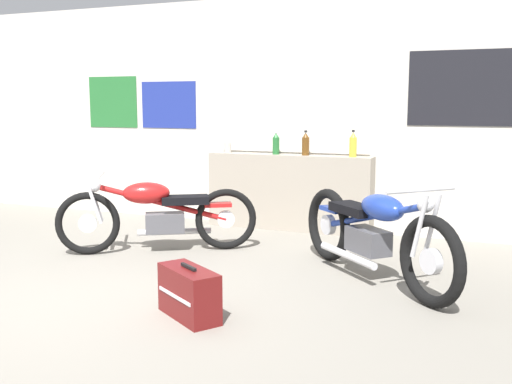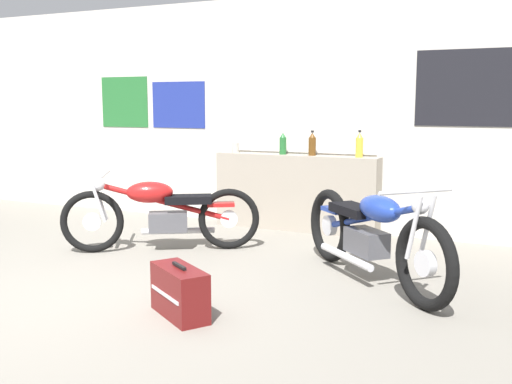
# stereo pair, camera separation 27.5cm
# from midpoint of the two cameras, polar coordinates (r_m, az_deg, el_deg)

# --- Properties ---
(ground_plane) EXTENTS (24.00, 24.00, 0.00)m
(ground_plane) POSITION_cam_midpoint_polar(r_m,az_deg,el_deg) (4.95, -20.21, -9.98)
(ground_plane) COLOR gray
(wall_back) EXTENTS (10.00, 0.07, 2.80)m
(wall_back) POSITION_cam_midpoint_polar(r_m,az_deg,el_deg) (7.60, -2.59, 7.56)
(wall_back) COLOR beige
(wall_back) RESTS_ON ground_plane
(sill_counter) EXTENTS (2.02, 0.28, 0.91)m
(sill_counter) POSITION_cam_midpoint_polar(r_m,az_deg,el_deg) (7.24, 2.07, -0.02)
(sill_counter) COLOR gray
(sill_counter) RESTS_ON ground_plane
(bottle_leftmost) EXTENTS (0.09, 0.09, 0.18)m
(bottle_leftmost) POSITION_cam_midpoint_polar(r_m,az_deg,el_deg) (7.48, -3.77, 4.36)
(bottle_leftmost) COLOR #B7B2A8
(bottle_leftmost) RESTS_ON sill_counter
(bottle_left_center) EXTENTS (0.08, 0.08, 0.28)m
(bottle_left_center) POSITION_cam_midpoint_polar(r_m,az_deg,el_deg) (7.22, 0.82, 4.60)
(bottle_left_center) COLOR #23662D
(bottle_left_center) RESTS_ON sill_counter
(bottle_center) EXTENTS (0.09, 0.09, 0.29)m
(bottle_center) POSITION_cam_midpoint_polar(r_m,az_deg,el_deg) (7.09, 3.63, 4.56)
(bottle_center) COLOR #5B3814
(bottle_center) RESTS_ON sill_counter
(bottle_right_center) EXTENTS (0.08, 0.08, 0.31)m
(bottle_right_center) POSITION_cam_midpoint_polar(r_m,az_deg,el_deg) (6.92, 8.10, 4.45)
(bottle_right_center) COLOR gold
(bottle_right_center) RESTS_ON sill_counter
(motorcycle_blue) EXTENTS (1.65, 1.59, 0.89)m
(motorcycle_blue) POSITION_cam_midpoint_polar(r_m,az_deg,el_deg) (5.22, 9.58, -3.80)
(motorcycle_blue) COLOR black
(motorcycle_blue) RESTS_ON ground_plane
(motorcycle_red) EXTENTS (1.78, 1.14, 0.82)m
(motorcycle_red) POSITION_cam_midpoint_polar(r_m,az_deg,el_deg) (6.24, -10.57, -1.97)
(motorcycle_red) COLOR black
(motorcycle_red) RESTS_ON ground_plane
(hard_case_darkred) EXTENTS (0.59, 0.50, 0.38)m
(hard_case_darkred) POSITION_cam_midpoint_polar(r_m,az_deg,el_deg) (4.37, -8.23, -9.53)
(hard_case_darkred) COLOR maroon
(hard_case_darkred) RESTS_ON ground_plane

